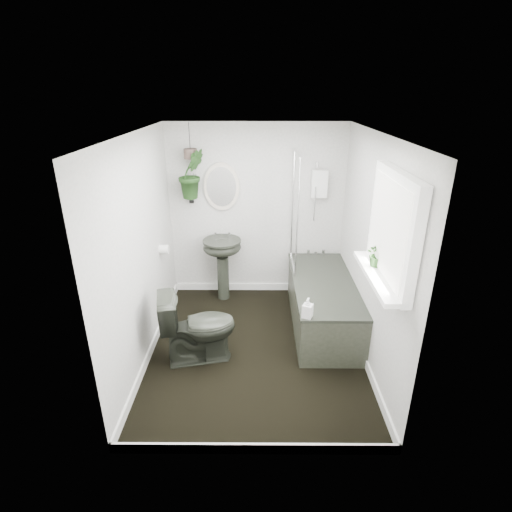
{
  "coord_description": "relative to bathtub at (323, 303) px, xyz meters",
  "views": [
    {
      "loc": [
        0.02,
        -3.7,
        2.68
      ],
      "look_at": [
        0.0,
        0.15,
        1.05
      ],
      "focal_mm": 28.0,
      "sensor_mm": 36.0,
      "label": 1
    }
  ],
  "objects": [
    {
      "name": "floor",
      "position": [
        -0.8,
        -0.5,
        -0.3
      ],
      "size": [
        2.3,
        2.8,
        0.02
      ],
      "primitive_type": "cube",
      "color": "black",
      "rests_on": "ground"
    },
    {
      "name": "sill_plant",
      "position": [
        0.25,
        -1.04,
        1.07
      ],
      "size": [
        0.21,
        0.18,
        0.22
      ],
      "primitive_type": "imported",
      "rotation": [
        0.0,
        0.0,
        -0.05
      ],
      "color": "black",
      "rests_on": "window_sill"
    },
    {
      "name": "window_recess",
      "position": [
        0.29,
        -1.2,
        1.36
      ],
      "size": [
        0.08,
        1.0,
        0.9
      ],
      "primitive_type": "cube",
      "color": "white",
      "rests_on": "wall_right"
    },
    {
      "name": "pedestal_sink",
      "position": [
        -1.25,
        0.66,
        0.14
      ],
      "size": [
        0.59,
        0.54,
        0.86
      ],
      "primitive_type": null,
      "rotation": [
        0.0,
        0.0,
        0.25
      ],
      "color": "black",
      "rests_on": "floor"
    },
    {
      "name": "toilet_roll_holder",
      "position": [
        -1.9,
        0.2,
        0.61
      ],
      "size": [
        0.11,
        0.11,
        0.11
      ],
      "primitive_type": "cylinder",
      "rotation": [
        0.0,
        1.57,
        0.0
      ],
      "color": "white",
      "rests_on": "wall_left"
    },
    {
      "name": "wall_left",
      "position": [
        -1.96,
        -0.5,
        0.86
      ],
      "size": [
        0.02,
        2.8,
        2.3
      ],
      "primitive_type": "cube",
      "color": "silver",
      "rests_on": "ground"
    },
    {
      "name": "hanging_pot",
      "position": [
        -1.6,
        0.75,
        1.64
      ],
      "size": [
        0.16,
        0.16,
        0.12
      ],
      "primitive_type": "cylinder",
      "color": "#4F3E37",
      "rests_on": "ceiling"
    },
    {
      "name": "soap_bottle",
      "position": [
        -0.29,
        -0.79,
        0.39
      ],
      "size": [
        0.12,
        0.13,
        0.21
      ],
      "primitive_type": "imported",
      "rotation": [
        0.0,
        0.0,
        -0.41
      ],
      "color": "black",
      "rests_on": "bathtub"
    },
    {
      "name": "skirting",
      "position": [
        -0.8,
        -0.5,
        -0.24
      ],
      "size": [
        2.3,
        2.8,
        0.1
      ],
      "primitive_type": "cube",
      "color": "white",
      "rests_on": "floor"
    },
    {
      "name": "toilet",
      "position": [
        -1.4,
        -0.68,
        0.1
      ],
      "size": [
        0.85,
        0.6,
        0.78
      ],
      "primitive_type": "imported",
      "rotation": [
        0.0,
        0.0,
        1.79
      ],
      "color": "black",
      "rests_on": "floor"
    },
    {
      "name": "ceiling",
      "position": [
        -0.8,
        -0.5,
        2.02
      ],
      "size": [
        2.3,
        2.8,
        0.02
      ],
      "primitive_type": "cube",
      "color": "white",
      "rests_on": "ground"
    },
    {
      "name": "wall_back",
      "position": [
        -0.8,
        0.91,
        0.86
      ],
      "size": [
        2.3,
        0.02,
        2.3
      ],
      "primitive_type": "cube",
      "color": "silver",
      "rests_on": "ground"
    },
    {
      "name": "hanging_plant",
      "position": [
        -1.6,
        0.75,
        1.4
      ],
      "size": [
        0.43,
        0.4,
        0.61
      ],
      "primitive_type": "imported",
      "rotation": [
        0.0,
        0.0,
        0.53
      ],
      "color": "black",
      "rests_on": "ceiling"
    },
    {
      "name": "wall_sconce",
      "position": [
        -1.65,
        0.86,
        1.11
      ],
      "size": [
        0.04,
        0.04,
        0.22
      ],
      "primitive_type": "cylinder",
      "color": "black",
      "rests_on": "wall_back"
    },
    {
      "name": "window_blinds",
      "position": [
        0.24,
        -1.2,
        1.36
      ],
      "size": [
        0.01,
        0.86,
        0.76
      ],
      "primitive_type": "cube",
      "color": "white",
      "rests_on": "wall_right"
    },
    {
      "name": "bath_screen",
      "position": [
        -0.33,
        0.49,
        0.99
      ],
      "size": [
        0.04,
        0.72,
        1.4
      ],
      "primitive_type": null,
      "color": "silver",
      "rests_on": "bathtub"
    },
    {
      "name": "window_sill",
      "position": [
        0.22,
        -1.2,
        0.94
      ],
      "size": [
        0.18,
        1.0,
        0.04
      ],
      "primitive_type": "cube",
      "color": "white",
      "rests_on": "wall_right"
    },
    {
      "name": "shower_box",
      "position": [
        0.0,
        0.84,
        1.26
      ],
      "size": [
        0.2,
        0.1,
        0.35
      ],
      "primitive_type": "cube",
      "color": "white",
      "rests_on": "wall_back"
    },
    {
      "name": "wall_right",
      "position": [
        0.36,
        -0.5,
        0.86
      ],
      "size": [
        0.02,
        2.8,
        2.3
      ],
      "primitive_type": "cube",
      "color": "silver",
      "rests_on": "ground"
    },
    {
      "name": "wall_front",
      "position": [
        -0.8,
        -1.91,
        0.86
      ],
      "size": [
        2.3,
        0.02,
        2.3
      ],
      "primitive_type": "cube",
      "color": "silver",
      "rests_on": "ground"
    },
    {
      "name": "oval_mirror",
      "position": [
        -1.25,
        0.87,
        1.21
      ],
      "size": [
        0.46,
        0.03,
        0.62
      ],
      "primitive_type": "ellipsoid",
      "color": "beige",
      "rests_on": "wall_back"
    },
    {
      "name": "bathtub",
      "position": [
        0.0,
        0.0,
        0.0
      ],
      "size": [
        0.72,
        1.72,
        0.58
      ],
      "primitive_type": null,
      "color": "black",
      "rests_on": "floor"
    }
  ]
}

